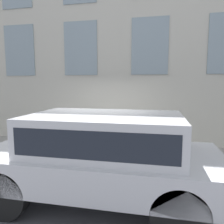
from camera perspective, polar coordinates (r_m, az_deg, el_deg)
name	(u,v)px	position (r m, az deg, el deg)	size (l,w,h in m)	color
ground_plane	(98,169)	(5.98, -3.74, -14.65)	(80.00, 80.00, 0.00)	#47474C
sidewalk	(107,153)	(6.97, -1.27, -10.75)	(2.21, 60.00, 0.16)	gray
building_facade	(115,13)	(8.22, 0.79, 24.44)	(0.33, 40.00, 9.32)	beige
fire_hydrant	(99,142)	(6.31, -3.45, -7.82)	(0.33, 0.45, 0.85)	gray
person	(124,131)	(6.68, 3.24, -4.98)	(0.27, 0.18, 1.10)	#232328
parked_truck_silver_near	(102,150)	(4.19, -2.50, -9.99)	(2.02, 4.48, 1.68)	black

